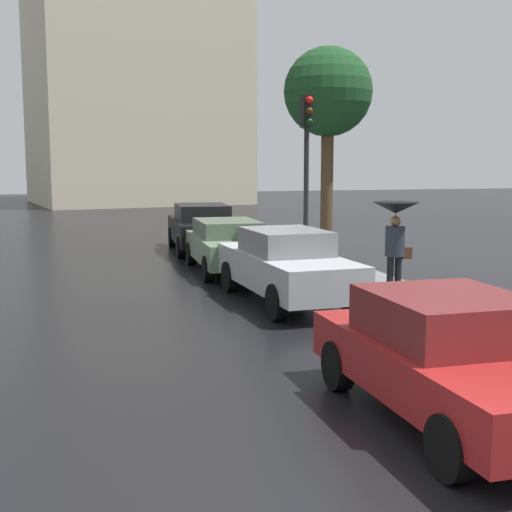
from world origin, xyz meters
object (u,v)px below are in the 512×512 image
Objects in this scene: car_green_far_lane at (229,244)px; pedestrian_with_umbrella_near at (396,224)px; car_black_far_ahead at (201,227)px; traffic_light at (307,151)px; car_red_behind_camera at (452,357)px; car_silver_near_kerb at (286,265)px; street_tree_mid at (328,94)px.

car_green_far_lane is 2.31× the size of pedestrian_with_umbrella_near.
car_black_far_ahead is 4.15m from car_green_far_lane.
car_red_behind_camera is at bearing -99.89° from traffic_light.
street_tree_mid is at bearing 60.10° from car_silver_near_kerb.
car_red_behind_camera is 0.95× the size of traffic_light.
car_silver_near_kerb is at bearing 87.88° from car_red_behind_camera.
car_silver_near_kerb is 8.94m from street_tree_mid.
car_black_far_ahead is 2.48× the size of pedestrian_with_umbrella_near.
car_silver_near_kerb is 1.14× the size of car_red_behind_camera.
traffic_light reaches higher than car_red_behind_camera.
car_black_far_ahead is 6.50m from traffic_light.
car_red_behind_camera is at bearing -88.13° from car_green_far_lane.
street_tree_mid is at bearing -16.03° from car_black_far_ahead.
car_green_far_lane is (-0.15, 4.28, -0.06)m from car_silver_near_kerb.
street_tree_mid reaches higher than car_green_far_lane.
pedestrian_with_umbrella_near is 3.39m from traffic_light.
pedestrian_with_umbrella_near is (2.22, -8.84, 0.80)m from car_black_far_ahead.
pedestrian_with_umbrella_near is (2.20, -0.42, 0.82)m from car_silver_near_kerb.
car_green_far_lane is at bearing 129.80° from traffic_light.
car_silver_near_kerb is at bearing -85.48° from car_green_far_lane.
car_silver_near_kerb is 2.43× the size of pedestrian_with_umbrella_near.
car_red_behind_camera is at bearing -86.73° from car_black_far_ahead.
car_silver_near_kerb is at bearing -117.33° from street_tree_mid.
pedestrian_with_umbrella_near is at bearing -71.70° from car_black_far_ahead.
traffic_light is (1.60, 9.16, 2.37)m from car_red_behind_camera.
car_silver_near_kerb is at bearing -118.01° from traffic_light.
car_green_far_lane is at bearing 89.58° from car_red_behind_camera.
car_silver_near_kerb reaches higher than car_green_far_lane.
car_black_far_ahead is (-0.02, 8.42, 0.02)m from car_silver_near_kerb.
pedestrian_with_umbrella_near is at bearing -73.43° from traffic_light.
pedestrian_with_umbrella_near is (2.46, 6.25, 0.87)m from car_red_behind_camera.
car_red_behind_camera reaches higher than car_green_far_lane.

